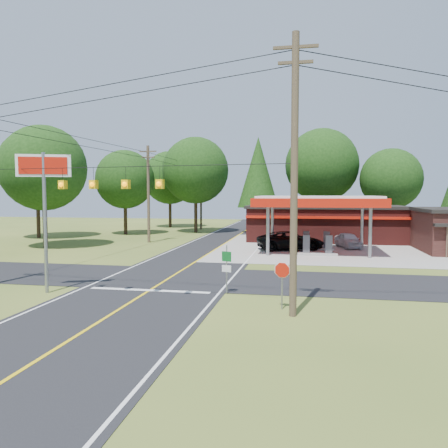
% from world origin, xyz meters
% --- Properties ---
extents(ground, '(120.00, 120.00, 0.00)m').
position_xyz_m(ground, '(0.00, 0.00, 0.00)').
color(ground, '#465D20').
rests_on(ground, ground).
extents(main_highway, '(8.00, 120.00, 0.02)m').
position_xyz_m(main_highway, '(0.00, 0.00, 0.01)').
color(main_highway, black).
rests_on(main_highway, ground).
extents(cross_road, '(70.00, 7.00, 0.02)m').
position_xyz_m(cross_road, '(0.00, 0.00, 0.01)').
color(cross_road, black).
rests_on(cross_road, ground).
extents(lane_center_yellow, '(0.15, 110.00, 0.00)m').
position_xyz_m(lane_center_yellow, '(0.00, 0.00, 0.03)').
color(lane_center_yellow, yellow).
rests_on(lane_center_yellow, main_highway).
extents(gas_canopy, '(10.60, 7.40, 4.88)m').
position_xyz_m(gas_canopy, '(9.00, 13.00, 4.27)').
color(gas_canopy, gray).
rests_on(gas_canopy, ground).
extents(convenience_store, '(16.40, 7.55, 3.80)m').
position_xyz_m(convenience_store, '(10.00, 22.98, 1.92)').
color(convenience_store, '#541B18').
rests_on(convenience_store, ground).
extents(utility_pole_near_right, '(1.80, 0.30, 11.50)m').
position_xyz_m(utility_pole_near_right, '(7.50, -7.00, 5.96)').
color(utility_pole_near_right, '#473828').
rests_on(utility_pole_near_right, ground).
extents(utility_pole_far_left, '(1.80, 0.30, 10.00)m').
position_xyz_m(utility_pole_far_left, '(-8.00, 18.00, 5.20)').
color(utility_pole_far_left, '#473828').
rests_on(utility_pole_far_left, ground).
extents(utility_pole_north, '(0.30, 0.30, 9.50)m').
position_xyz_m(utility_pole_north, '(-6.50, 35.00, 4.75)').
color(utility_pole_north, '#473828').
rests_on(utility_pole_north, ground).
extents(overhead_beacons, '(17.04, 2.04, 1.03)m').
position_xyz_m(overhead_beacons, '(-1.00, -6.00, 6.21)').
color(overhead_beacons, black).
rests_on(overhead_beacons, ground).
extents(treeline_backdrop, '(70.27, 51.59, 13.30)m').
position_xyz_m(treeline_backdrop, '(0.82, 24.01, 7.49)').
color(treeline_backdrop, '#332316').
rests_on(treeline_backdrop, ground).
extents(suv_car, '(7.55, 7.55, 1.66)m').
position_xyz_m(suv_car, '(6.72, 14.50, 0.83)').
color(suv_car, black).
rests_on(suv_car, ground).
extents(sedan_car, '(5.03, 5.03, 1.40)m').
position_xyz_m(sedan_car, '(12.00, 17.00, 0.70)').
color(sedan_car, silver).
rests_on(sedan_car, ground).
extents(big_stop_sign, '(2.52, 0.99, 7.14)m').
position_xyz_m(big_stop_sign, '(-5.00, -5.01, 5.34)').
color(big_stop_sign, gray).
rests_on(big_stop_sign, ground).
extents(octagonal_stop_sign, '(0.73, 0.25, 2.11)m').
position_xyz_m(octagonal_stop_sign, '(7.00, -6.01, 1.56)').
color(octagonal_stop_sign, gray).
rests_on(octagonal_stop_sign, ground).
extents(route_sign_post, '(0.50, 0.17, 2.48)m').
position_xyz_m(route_sign_post, '(4.09, -3.52, 1.49)').
color(route_sign_post, gray).
rests_on(route_sign_post, ground).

